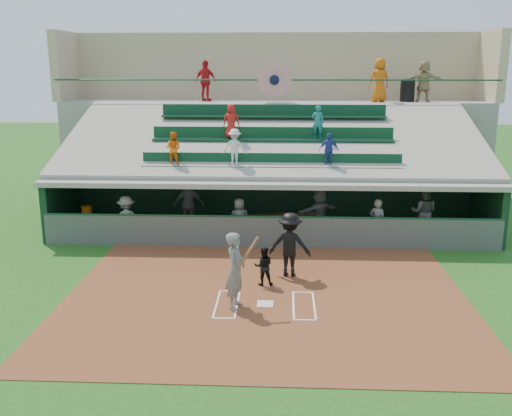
{
  "coord_description": "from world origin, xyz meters",
  "views": [
    {
      "loc": [
        0.43,
        -14.09,
        6.18
      ],
      "look_at": [
        -0.41,
        3.5,
        1.8
      ],
      "focal_mm": 40.0,
      "sensor_mm": 36.0,
      "label": 1
    }
  ],
  "objects_px": {
    "home_plate": "(265,304)",
    "water_cooler": "(87,211)",
    "catcher": "(264,266)",
    "white_table": "(86,225)",
    "batter_at_plate": "(236,270)",
    "trash_bin": "(407,91)"
  },
  "relations": [
    {
      "from": "home_plate",
      "to": "catcher",
      "type": "relative_size",
      "value": 0.38
    },
    {
      "from": "home_plate",
      "to": "white_table",
      "type": "xyz_separation_m",
      "value": [
        -7.03,
        6.42,
        0.31
      ]
    },
    {
      "from": "home_plate",
      "to": "white_table",
      "type": "height_order",
      "value": "white_table"
    },
    {
      "from": "batter_at_plate",
      "to": "trash_bin",
      "type": "xyz_separation_m",
      "value": [
        6.88,
        13.16,
        4.04
      ]
    },
    {
      "from": "trash_bin",
      "to": "batter_at_plate",
      "type": "bearing_deg",
      "value": -117.61
    },
    {
      "from": "catcher",
      "to": "white_table",
      "type": "height_order",
      "value": "catcher"
    },
    {
      "from": "catcher",
      "to": "home_plate",
      "type": "bearing_deg",
      "value": 87.76
    },
    {
      "from": "catcher",
      "to": "white_table",
      "type": "bearing_deg",
      "value": -41.88
    },
    {
      "from": "catcher",
      "to": "white_table",
      "type": "relative_size",
      "value": 1.61
    },
    {
      "from": "water_cooler",
      "to": "white_table",
      "type": "bearing_deg",
      "value": -136.86
    },
    {
      "from": "home_plate",
      "to": "batter_at_plate",
      "type": "distance_m",
      "value": 1.28
    },
    {
      "from": "white_table",
      "to": "water_cooler",
      "type": "bearing_deg",
      "value": 60.85
    },
    {
      "from": "home_plate",
      "to": "water_cooler",
      "type": "height_order",
      "value": "water_cooler"
    },
    {
      "from": "catcher",
      "to": "trash_bin",
      "type": "relative_size",
      "value": 1.16
    },
    {
      "from": "water_cooler",
      "to": "trash_bin",
      "type": "xyz_separation_m",
      "value": [
        13.1,
        6.49,
        4.23
      ]
    },
    {
      "from": "home_plate",
      "to": "catcher",
      "type": "distance_m",
      "value": 1.54
    },
    {
      "from": "home_plate",
      "to": "white_table",
      "type": "bearing_deg",
      "value": 137.6
    },
    {
      "from": "catcher",
      "to": "trash_bin",
      "type": "xyz_separation_m",
      "value": [
        6.21,
        11.53,
        4.5
      ]
    },
    {
      "from": "white_table",
      "to": "trash_bin",
      "type": "height_order",
      "value": "trash_bin"
    },
    {
      "from": "home_plate",
      "to": "water_cooler",
      "type": "distance_m",
      "value": 9.55
    },
    {
      "from": "trash_bin",
      "to": "home_plate",
      "type": "bearing_deg",
      "value": -115.27
    },
    {
      "from": "batter_at_plate",
      "to": "catcher",
      "type": "height_order",
      "value": "batter_at_plate"
    }
  ]
}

